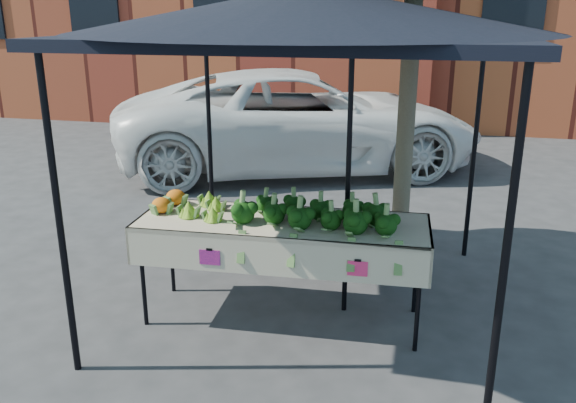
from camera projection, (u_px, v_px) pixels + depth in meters
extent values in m
plane|color=#2D2D30|center=(300.00, 311.00, 5.24)|extent=(90.00, 90.00, 0.00)
cube|color=#C1B89C|center=(283.00, 270.00, 4.99)|extent=(2.44, 0.92, 0.90)
cube|color=#F22D8C|center=(208.00, 256.00, 4.65)|extent=(0.17, 0.01, 0.12)
cube|color=#E62B66|center=(354.00, 270.00, 4.39)|extent=(0.17, 0.01, 0.12)
ellipsoid|color=black|center=(316.00, 208.00, 4.77)|extent=(1.35, 0.55, 0.24)
ellipsoid|color=#92B62C|center=(207.00, 203.00, 5.00)|extent=(0.41, 0.55, 0.18)
ellipsoid|color=orange|center=(169.00, 200.00, 5.11)|extent=(0.21, 0.41, 0.17)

